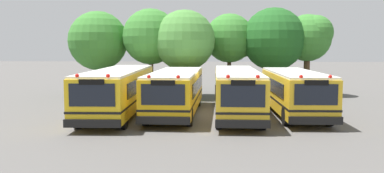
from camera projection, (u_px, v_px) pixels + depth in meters
ground_plane at (207, 114)px, 23.43m from camera, size 160.00×160.00×0.00m
school_bus_0 at (119, 89)px, 23.41m from camera, size 2.84×11.65×2.71m
school_bus_1 at (176, 90)px, 23.35m from camera, size 2.76×10.08×2.60m
school_bus_2 at (236, 90)px, 23.16m from camera, size 2.47×11.31×2.68m
school_bus_3 at (294, 91)px, 23.00m from camera, size 2.62×9.37×2.61m
tree_0 at (97, 41)px, 32.14m from camera, size 4.69×4.69×6.68m
tree_1 at (152, 37)px, 31.56m from camera, size 4.32×4.32×6.81m
tree_2 at (185, 40)px, 30.63m from camera, size 4.62×4.62×6.66m
tree_3 at (232, 39)px, 32.69m from camera, size 4.19×3.93×6.52m
tree_4 at (273, 39)px, 31.90m from camera, size 4.94×4.94×6.94m
tree_5 at (310, 37)px, 32.05m from camera, size 3.77×3.73×6.43m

